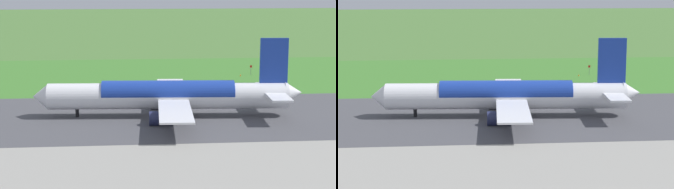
# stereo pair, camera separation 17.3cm
# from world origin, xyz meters

# --- Properties ---
(ground_plane) EXTENTS (800.00, 800.00, 0.00)m
(ground_plane) POSITION_xyz_m (0.00, 0.00, 0.00)
(ground_plane) COLOR #477233
(runway_asphalt) EXTENTS (600.00, 41.90, 0.06)m
(runway_asphalt) POSITION_xyz_m (0.00, 0.00, 0.03)
(runway_asphalt) COLOR #47474C
(runway_asphalt) RESTS_ON ground
(grass_verge_foreground) EXTENTS (600.00, 80.00, 0.04)m
(grass_verge_foreground) POSITION_xyz_m (0.00, -46.24, 0.02)
(grass_verge_foreground) COLOR #3C782B
(grass_verge_foreground) RESTS_ON ground
(airliner_main) EXTENTS (54.14, 44.29, 15.88)m
(airliner_main) POSITION_xyz_m (9.02, 0.02, 4.35)
(airliner_main) COLOR white
(airliner_main) RESTS_ON ground
(no_stopping_sign) EXTENTS (0.60, 0.10, 2.81)m
(no_stopping_sign) POSITION_xyz_m (-18.63, -49.89, 1.66)
(no_stopping_sign) COLOR slate
(no_stopping_sign) RESTS_ON ground
(traffic_cone_orange) EXTENTS (0.40, 0.40, 0.55)m
(traffic_cone_orange) POSITION_xyz_m (-15.37, -48.53, 0.28)
(traffic_cone_orange) COLOR orange
(traffic_cone_orange) RESTS_ON ground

